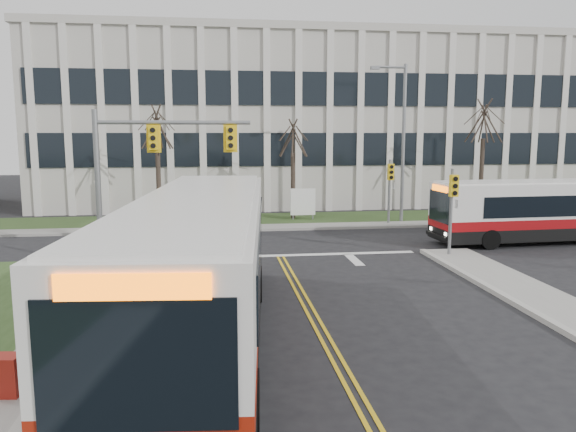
% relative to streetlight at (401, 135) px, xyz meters
% --- Properties ---
extents(ground, '(120.00, 120.00, 0.00)m').
position_rel_streetlight_xyz_m(ground, '(-8.03, -16.20, -5.19)').
color(ground, black).
rests_on(ground, ground).
extents(sidewalk_cross, '(44.00, 1.60, 0.14)m').
position_rel_streetlight_xyz_m(sidewalk_cross, '(-3.03, -1.00, -5.12)').
color(sidewalk_cross, '#9E9B93').
rests_on(sidewalk_cross, ground).
extents(building_lawn, '(44.00, 5.00, 0.12)m').
position_rel_streetlight_xyz_m(building_lawn, '(-3.03, 1.80, -5.13)').
color(building_lawn, '#2E451D').
rests_on(building_lawn, ground).
extents(office_building, '(40.00, 16.00, 12.00)m').
position_rel_streetlight_xyz_m(office_building, '(-3.03, 13.80, 0.81)').
color(office_building, beige).
rests_on(office_building, ground).
extents(mast_arm_signal, '(6.11, 0.38, 6.20)m').
position_rel_streetlight_xyz_m(mast_arm_signal, '(-13.65, -9.04, -0.94)').
color(mast_arm_signal, slate).
rests_on(mast_arm_signal, ground).
extents(signal_pole_near, '(0.34, 0.39, 3.80)m').
position_rel_streetlight_xyz_m(signal_pole_near, '(-0.83, -9.30, -2.69)').
color(signal_pole_near, slate).
rests_on(signal_pole_near, ground).
extents(signal_pole_far, '(0.34, 0.39, 3.80)m').
position_rel_streetlight_xyz_m(signal_pole_far, '(-0.83, -0.80, -2.69)').
color(signal_pole_far, slate).
rests_on(signal_pole_far, ground).
extents(streetlight, '(2.15, 0.25, 9.20)m').
position_rel_streetlight_xyz_m(streetlight, '(0.00, 0.00, 0.00)').
color(streetlight, slate).
rests_on(streetlight, ground).
extents(directory_sign, '(1.50, 0.12, 2.00)m').
position_rel_streetlight_xyz_m(directory_sign, '(-5.53, 1.30, -4.02)').
color(directory_sign, slate).
rests_on(directory_sign, ground).
extents(tree_left, '(1.80, 1.80, 7.70)m').
position_rel_streetlight_xyz_m(tree_left, '(-14.03, 1.80, 0.32)').
color(tree_left, '#42352B').
rests_on(tree_left, ground).
extents(tree_mid, '(1.80, 1.80, 6.82)m').
position_rel_streetlight_xyz_m(tree_mid, '(-6.03, 2.00, -0.31)').
color(tree_mid, '#42352B').
rests_on(tree_mid, ground).
extents(tree_right, '(1.80, 1.80, 8.25)m').
position_rel_streetlight_xyz_m(tree_right, '(5.97, 1.80, 0.71)').
color(tree_right, '#42352B').
rests_on(tree_right, ground).
extents(bus_main, '(4.23, 13.99, 3.67)m').
position_rel_streetlight_xyz_m(bus_main, '(-11.22, -17.89, -3.36)').
color(bus_main, silver).
rests_on(bus_main, ground).
extents(bus_cross, '(11.19, 2.88, 2.96)m').
position_rel_streetlight_xyz_m(bus_cross, '(5.15, -6.70, -3.72)').
color(bus_cross, silver).
rests_on(bus_cross, ground).
extents(newspaper_box_blue, '(0.55, 0.51, 0.95)m').
position_rel_streetlight_xyz_m(newspaper_box_blue, '(-14.83, -19.19, -4.72)').
color(newspaper_box_blue, navy).
rests_on(newspaper_box_blue, ground).
extents(newspaper_box_red, '(0.55, 0.51, 0.95)m').
position_rel_streetlight_xyz_m(newspaper_box_red, '(-14.94, -20.58, -4.72)').
color(newspaper_box_red, maroon).
rests_on(newspaper_box_red, ground).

